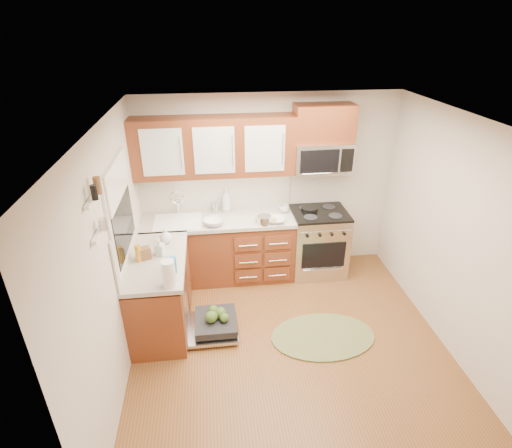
{
  "coord_description": "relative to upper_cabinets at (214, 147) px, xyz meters",
  "views": [
    {
      "loc": [
        -0.79,
        -3.37,
        3.3
      ],
      "look_at": [
        -0.28,
        0.85,
        1.12
      ],
      "focal_mm": 28.0,
      "sensor_mm": 36.0,
      "label": 1
    }
  ],
  "objects": [
    {
      "name": "canister",
      "position": [
        -0.01,
        0.07,
        -0.88
      ],
      "size": [
        0.11,
        0.11,
        0.14
      ],
      "primitive_type": "cylinder",
      "rotation": [
        0.0,
        0.0,
        -0.39
      ],
      "color": "silver",
      "rests_on": "countertop_back"
    },
    {
      "name": "backsplash_back",
      "position": [
        0.0,
        0.16,
        -0.67
      ],
      "size": [
        2.05,
        0.02,
        0.57
      ],
      "primitive_type": "cube",
      "color": "#AFAB9D",
      "rests_on": "ground"
    },
    {
      "name": "cabinet_over_mw",
      "position": [
        1.41,
        0.0,
        0.26
      ],
      "size": [
        0.76,
        0.35,
        0.47
      ],
      "primitive_type": "cube",
      "color": "#5B3014",
      "rests_on": "ground"
    },
    {
      "name": "soap_bottle_c",
      "position": [
        -0.64,
        -0.7,
        -0.86
      ],
      "size": [
        0.15,
        0.15,
        0.19
      ],
      "primitive_type": "imported",
      "rotation": [
        0.0,
        0.0,
        -0.02
      ],
      "color": "#999999",
      "rests_on": "countertop_left"
    },
    {
      "name": "blue_carton",
      "position": [
        -0.52,
        -1.34,
        -0.86
      ],
      "size": [
        0.11,
        0.07,
        0.18
      ],
      "primitive_type": "cube",
      "rotation": [
        0.0,
        0.0,
        0.05
      ],
      "color": "#2A81C5",
      "rests_on": "countertop_left"
    },
    {
      "name": "upper_cabinets",
      "position": [
        0.0,
        0.0,
        0.0
      ],
      "size": [
        2.05,
        0.35,
        0.75
      ],
      "primitive_type": null,
      "color": "#5B3014",
      "rests_on": "ground"
    },
    {
      "name": "rug",
      "position": [
        1.14,
        -1.52,
        -1.86
      ],
      "size": [
        1.26,
        0.86,
        0.02
      ],
      "primitive_type": null,
      "rotation": [
        0.0,
        0.0,
        -0.06
      ],
      "color": "olive",
      "rests_on": "ground"
    },
    {
      "name": "sink",
      "position": [
        -0.52,
        -0.16,
        -1.07
      ],
      "size": [
        0.62,
        0.5,
        0.26
      ],
      "primitive_type": null,
      "color": "white",
      "rests_on": "ground"
    },
    {
      "name": "soap_bottle_b",
      "position": [
        -0.67,
        -0.97,
        -0.85
      ],
      "size": [
        0.12,
        0.12,
        0.2
      ],
      "primitive_type": "imported",
      "rotation": [
        0.0,
        0.0,
        -0.33
      ],
      "color": "#999999",
      "rests_on": "countertop_left"
    },
    {
      "name": "stock_pot",
      "position": [
        0.6,
        -0.35,
        -0.89
      ],
      "size": [
        0.2,
        0.2,
        0.11
      ],
      "primitive_type": "cylinder",
      "rotation": [
        0.0,
        0.0,
        0.06
      ],
      "color": "silver",
      "rests_on": "countertop_back"
    },
    {
      "name": "skillet",
      "position": [
        1.27,
        -0.07,
        -0.9
      ],
      "size": [
        0.3,
        0.3,
        0.04
      ],
      "primitive_type": "cylinder",
      "rotation": [
        0.0,
        0.0,
        0.4
      ],
      "color": "black",
      "rests_on": "range"
    },
    {
      "name": "ceiling",
      "position": [
        0.73,
        -1.57,
        0.62
      ],
      "size": [
        3.5,
        3.5,
        0.0
      ],
      "primitive_type": "plane",
      "rotation": [
        3.14,
        0.0,
        0.0
      ],
      "color": "white",
      "rests_on": "ground"
    },
    {
      "name": "cup",
      "position": [
        0.93,
        -0.04,
        -0.9
      ],
      "size": [
        0.15,
        0.15,
        0.1
      ],
      "primitive_type": "imported",
      "rotation": [
        0.0,
        0.0,
        0.15
      ],
      "color": "#999999",
      "rests_on": "countertop_back"
    },
    {
      "name": "window",
      "position": [
        -1.01,
        -1.07,
        -0.32
      ],
      "size": [
        0.03,
        1.05,
        1.05
      ],
      "primitive_type": null,
      "color": "white",
      "rests_on": "ground"
    },
    {
      "name": "shelf_lower",
      "position": [
        -0.99,
        -1.92,
        -0.12
      ],
      "size": [
        0.04,
        0.4,
        0.03
      ],
      "primitive_type": "cube",
      "color": "white",
      "rests_on": "ground"
    },
    {
      "name": "shelf_upper",
      "position": [
        -0.99,
        -1.92,
        0.17
      ],
      "size": [
        0.04,
        0.4,
        0.03
      ],
      "primitive_type": "cube",
      "color": "white",
      "rests_on": "ground"
    },
    {
      "name": "bowl_b",
      "position": [
        -0.05,
        -0.31,
        -0.91
      ],
      "size": [
        0.32,
        0.32,
        0.08
      ],
      "primitive_type": "imported",
      "rotation": [
        0.0,
        0.0,
        0.24
      ],
      "color": "#999999",
      "rests_on": "countertop_back"
    },
    {
      "name": "wall_right",
      "position": [
        2.48,
        -1.57,
        -0.62
      ],
      "size": [
        0.04,
        3.5,
        2.5
      ],
      "primitive_type": "cube",
      "color": "beige",
      "rests_on": "ground"
    },
    {
      "name": "mustard_bottle",
      "position": [
        -0.9,
        -1.09,
        -0.85
      ],
      "size": [
        0.08,
        0.08,
        0.2
      ],
      "primitive_type": "cylinder",
      "rotation": [
        0.0,
        0.0,
        0.27
      ],
      "color": "orange",
      "rests_on": "countertop_left"
    },
    {
      "name": "cutting_board",
      "position": [
        0.65,
        -0.23,
        -0.94
      ],
      "size": [
        0.31,
        0.24,
        0.02
      ],
      "primitive_type": "cube",
      "rotation": [
        0.0,
        0.0,
        -0.24
      ],
      "color": "#A07449",
      "rests_on": "countertop_back"
    },
    {
      "name": "wall_front",
      "position": [
        0.73,
        -3.33,
        -0.62
      ],
      "size": [
        3.5,
        0.04,
        2.5
      ],
      "primitive_type": "cube",
      "color": "beige",
      "rests_on": "ground"
    },
    {
      "name": "countertop_back",
      "position": [
        0.0,
        -0.14,
        -0.97
      ],
      "size": [
        2.07,
        0.64,
        0.05
      ],
      "primitive_type": "cube",
      "color": "#A9A39A",
      "rests_on": "base_cabinet_back"
    },
    {
      "name": "countertop_left",
      "position": [
        -0.71,
        -1.05,
        -0.97
      ],
      "size": [
        0.64,
        1.27,
        0.05
      ],
      "primitive_type": "cube",
      "color": "#A9A39A",
      "rests_on": "base_cabinet_left"
    },
    {
      "name": "base_cabinet_back",
      "position": [
        0.0,
        -0.12,
        -1.45
      ],
      "size": [
        2.05,
        0.6,
        0.85
      ],
      "primitive_type": "cube",
      "color": "#5B3014",
      "rests_on": "ground"
    },
    {
      "name": "wall_left",
      "position": [
        -1.02,
        -1.57,
        -0.62
      ],
      "size": [
        0.04,
        3.5,
        2.5
      ],
      "primitive_type": "cube",
      "color": "beige",
      "rests_on": "ground"
    },
    {
      "name": "range",
      "position": [
        1.41,
        -0.15,
        -1.4
      ],
      "size": [
        0.76,
        0.64,
        0.95
      ],
      "primitive_type": null,
      "color": "silver",
      "rests_on": "ground"
    },
    {
      "name": "dishwasher",
      "position": [
        -0.13,
        -1.27,
        -1.77
      ],
      "size": [
        0.7,
        0.6,
        0.2
      ],
      "primitive_type": null,
      "color": "silver",
      "rests_on": "ground"
    },
    {
      "name": "paper_towel_roll",
      "position": [
        -0.52,
        -1.59,
        -0.8
      ],
      "size": [
        0.17,
        0.17,
        0.29
      ],
      "primitive_type": "cylinder",
      "rotation": [
        0.0,
        0.0,
        -0.39
      ],
      "color": "white",
      "rests_on": "countertop_left"
    },
    {
      "name": "microwave",
      "position": [
        1.41,
        -0.02,
        -0.18
      ],
      "size": [
        0.76,
        0.38,
        0.4
      ],
      "primitive_type": null,
      "color": "silver",
      "rests_on": "ground"
    },
    {
      "name": "wall_back",
      "position": [
        0.73,
        0.18,
        -0.62
      ],
      "size": [
        3.5,
        0.04,
        2.5
      ],
      "primitive_type": "cube",
      "color": "beige",
      "rests_on": "ground"
    },
    {
      "name": "floor",
      "position": [
        0.73,
        -1.57,
        -1.88
      ],
      "size": [
        3.5,
        3.5,
        0.0
      ],
      "primitive_type": "plane",
      "color": "brown",
      "rests_on": "ground"
    },
    {
      "name": "red_bottle",
      "position": [
        -0.56,
        -1.57,
        -0.83
      ],
      "size": [
        0.07,
        0.07,
        0.24
      ],
      "primitive_type": "cylinder",
      "rotation": [
        0.0,
        0.0,
        -0.16
      ],
      "color": "#A40D19",
      "rests_on": "countertop_left"
    },
    {
      "name": "backsplash_left",
      "position": [
        -1.01,
        -1.05,
        -0.67
      ],
      "size": [
        0.02,
        1.25,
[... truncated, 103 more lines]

